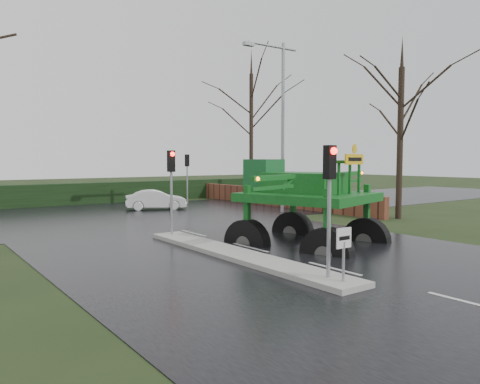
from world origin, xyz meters
TOP-DOWN VIEW (x-y plane):
  - ground at (0.00, 0.00)m, footprint 140.00×140.00m
  - road_main at (0.00, 10.00)m, footprint 14.00×80.00m
  - road_cross at (0.00, 16.00)m, footprint 80.00×12.00m
  - median_island at (-1.30, 3.00)m, footprint 1.20×10.00m
  - hedge_row at (0.00, 24.00)m, footprint 44.00×0.90m
  - brick_wall at (10.50, 16.00)m, footprint 0.40×20.00m
  - keep_left_sign at (-1.30, -1.50)m, footprint 0.50×0.07m
  - traffic_signal_near at (-1.30, -1.01)m, footprint 0.26×0.33m
  - traffic_signal_mid at (-1.30, 7.49)m, footprint 0.26×0.33m
  - traffic_signal_far at (6.50, 20.01)m, footprint 0.26×0.33m
  - street_light_right at (8.19, 12.00)m, footprint 3.85×0.30m
  - tree_right_near at (11.50, 6.00)m, footprint 5.60×5.60m
  - tree_right_far at (13.00, 21.00)m, footprint 7.00×7.00m
  - crop_sprayer at (1.29, 1.77)m, footprint 7.99×6.03m
  - white_sedan at (2.92, 17.66)m, footprint 3.96×2.59m

SIDE VIEW (x-z plane):
  - ground at x=0.00m, z-range 0.00..0.00m
  - white_sedan at x=2.92m, z-range -0.62..0.62m
  - road_main at x=0.00m, z-range -0.01..0.01m
  - road_cross at x=0.00m, z-range 0.00..0.02m
  - median_island at x=-1.30m, z-range 0.01..0.17m
  - brick_wall at x=10.50m, z-range 0.00..1.20m
  - hedge_row at x=0.00m, z-range 0.00..1.50m
  - keep_left_sign at x=-1.30m, z-range 0.38..1.73m
  - crop_sprayer at x=1.29m, z-range -0.13..4.50m
  - traffic_signal_near at x=-1.30m, z-range 0.83..4.35m
  - traffic_signal_mid at x=-1.30m, z-range 0.83..4.35m
  - traffic_signal_far at x=6.50m, z-range 0.83..4.35m
  - tree_right_near at x=11.50m, z-range 0.38..10.02m
  - street_light_right at x=8.19m, z-range 0.99..10.99m
  - tree_right_far at x=13.00m, z-range 0.47..12.52m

